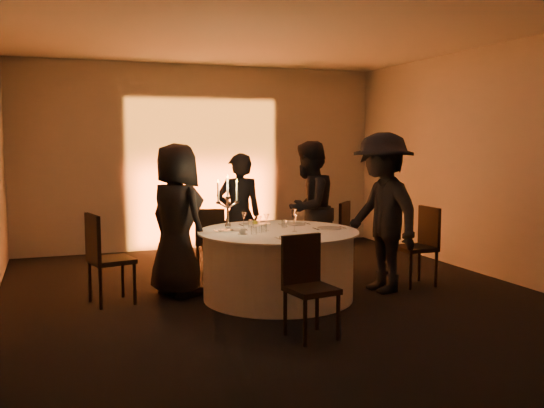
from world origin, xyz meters
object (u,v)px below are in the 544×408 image
object	(u,v)px
guest_right	(382,213)
candelabra	(228,212)
chair_right	(421,241)
chair_front	(307,280)
guest_back_left	(239,215)
coffee_cup	(243,231)
chair_back_right	(337,232)
guest_back_right	(309,209)
guest_left	(177,220)
chair_left	(104,253)
banquet_table	(278,265)
chair_back_left	(210,237)

from	to	relation	value
guest_right	candelabra	distance (m)	1.82
chair_right	chair_front	bearing A→B (deg)	-58.02
chair_front	guest_back_left	xyz separation A→B (m)	(0.14, 2.54, 0.29)
coffee_cup	chair_back_right	bearing A→B (deg)	35.46
chair_back_right	chair_right	xyz separation A→B (m)	(0.59, -1.13, 0.01)
guest_back_left	guest_back_right	world-z (taller)	guest_back_right
guest_left	candelabra	distance (m)	0.65
chair_left	coffee_cup	bearing A→B (deg)	-123.06
chair_left	chair_front	size ratio (longest dim) A/B	1.08
guest_back_left	guest_right	world-z (taller)	guest_right
banquet_table	candelabra	size ratio (longest dim) A/B	2.84
chair_left	coffee_cup	distance (m)	1.52
chair_back_left	guest_right	world-z (taller)	guest_right
guest_back_left	guest_back_right	xyz separation A→B (m)	(0.88, -0.24, 0.08)
chair_back_left	chair_front	size ratio (longest dim) A/B	0.96
banquet_table	candelabra	distance (m)	0.83
guest_left	candelabra	size ratio (longest dim) A/B	2.75
chair_back_right	chair_front	bearing A→B (deg)	12.28
chair_right	guest_back_left	distance (m)	2.32
chair_front	candelabra	distance (m)	1.55
banquet_table	chair_left	xyz separation A→B (m)	(-1.86, 0.40, 0.18)
chair_back_left	guest_back_left	xyz separation A→B (m)	(0.33, -0.25, 0.31)
chair_front	chair_back_right	bearing A→B (deg)	49.97
chair_left	candelabra	bearing A→B (deg)	-115.42
banquet_table	chair_right	distance (m)	1.88
chair_back_right	chair_left	bearing A→B (deg)	-33.12
guest_back_left	guest_back_right	bearing A→B (deg)	168.51
banquet_table	guest_back_left	distance (m)	1.29
chair_right	guest_left	size ratio (longest dim) A/B	0.55
guest_back_right	candelabra	world-z (taller)	guest_back_right
chair_left	chair_back_left	world-z (taller)	chair_left
chair_front	coffee_cup	bearing A→B (deg)	92.40
guest_back_left	coffee_cup	world-z (taller)	guest_back_left
chair_back_right	guest_right	world-z (taller)	guest_right
chair_front	guest_back_left	world-z (taller)	guest_back_left
coffee_cup	chair_back_left	bearing A→B (deg)	88.55
banquet_table	guest_back_left	world-z (taller)	guest_back_left
banquet_table	chair_back_left	world-z (taller)	chair_back_left
guest_right	coffee_cup	bearing A→B (deg)	-95.56
chair_left	guest_back_right	distance (m)	2.74
candelabra	guest_back_left	bearing A→B (deg)	67.03
chair_back_right	guest_right	distance (m)	1.31
chair_front	guest_back_right	world-z (taller)	guest_back_right
chair_back_left	chair_back_right	world-z (taller)	chair_back_right
banquet_table	guest_right	distance (m)	1.38
chair_back_right	guest_left	bearing A→B (deg)	-31.79
chair_front	guest_left	distance (m)	2.06
chair_back_left	guest_right	xyz separation A→B (m)	(1.67, -1.58, 0.44)
banquet_table	guest_left	distance (m)	1.26
banquet_table	guest_left	world-z (taller)	guest_left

